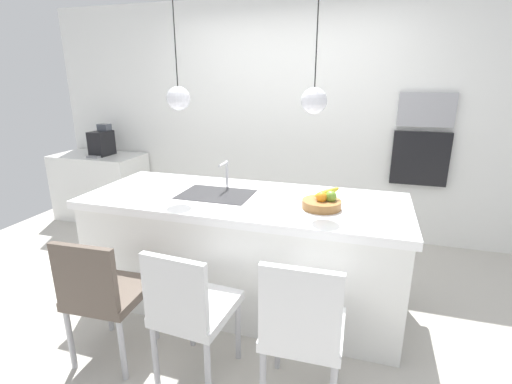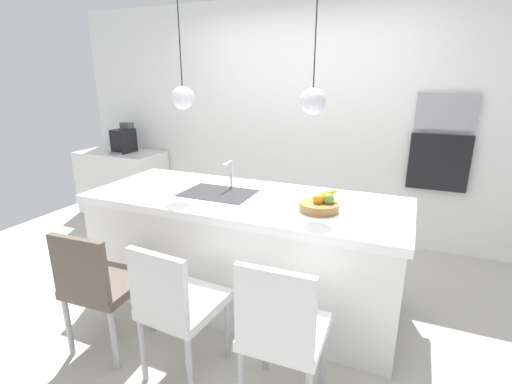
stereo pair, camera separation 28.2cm
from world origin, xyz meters
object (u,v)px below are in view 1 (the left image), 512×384
Objects in this scene: fruit_bowl at (323,202)px; coffee_machine at (102,142)px; chair_far at (302,327)px; microwave at (426,110)px; oven at (420,158)px; chair_near at (103,292)px; chair_middle at (191,308)px.

coffee_machine reaches higher than fruit_bowl.
chair_far is (2.95, -2.21, -0.47)m from coffee_machine.
microwave reaches higher than oven.
oven is (0.00, 0.00, -0.50)m from microwave.
chair_near is 0.60m from chair_middle.
fruit_bowl is at bearing -24.96° from coffee_machine.
fruit_bowl is 0.31× the size of chair_middle.
coffee_machine reaches higher than chair_far.
fruit_bowl is at bearing 53.51° from chair_middle.
oven is 0.60× the size of chair_far.
microwave is at bearing 51.15° from chair_near.
fruit_bowl is at bearing 91.71° from chair_far.
chair_middle is at bearing -126.49° from fruit_bowl.
chair_far is at bearing -88.29° from fruit_bowl.
microwave is 0.50m from oven.
fruit_bowl is 3.23m from coffee_machine.
fruit_bowl is 0.72× the size of coffee_machine.
coffee_machine is at bearing -175.43° from oven.
oven reaches higher than coffee_machine.
fruit_bowl is 0.49× the size of oven.
fruit_bowl is 0.51× the size of microwave.
chair_near is at bearing -145.49° from fruit_bowl.
oven is at bearing 64.50° from fruit_bowl.
microwave reaches higher than chair_near.
microwave is 0.60× the size of chair_middle.
chair_middle is (-1.41, -2.50, -0.95)m from microwave.
coffee_machine is at bearing -175.43° from microwave.
fruit_bowl is 0.94m from chair_far.
chair_far is (1.25, -0.00, 0.02)m from chair_near.
fruit_bowl is 1.13m from chair_middle.
chair_near is (1.71, -2.20, -0.49)m from coffee_machine.
chair_far is at bearing -0.16° from chair_near.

